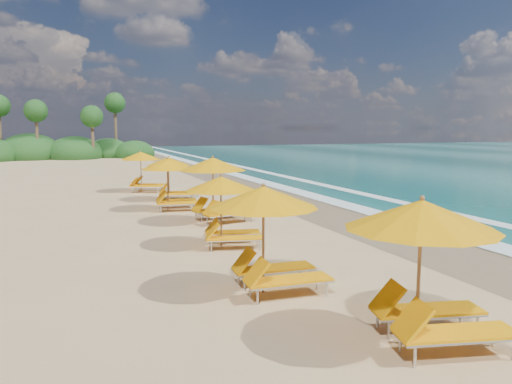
{
  "coord_description": "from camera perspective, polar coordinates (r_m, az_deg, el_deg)",
  "views": [
    {
      "loc": [
        -6.65,
        -17.3,
        3.64
      ],
      "look_at": [
        0.0,
        0.0,
        1.2
      ],
      "focal_mm": 34.07,
      "sensor_mm": 36.0,
      "label": 1
    }
  ],
  "objects": [
    {
      "name": "station_3",
      "position": [
        18.85,
        -4.53,
        0.83
      ],
      "size": [
        3.14,
        3.0,
        2.6
      ],
      "rotation": [
        0.0,
        0.0,
        0.19
      ],
      "color": "olive",
      "rests_on": "ground"
    },
    {
      "name": "wet_sand",
      "position": [
        20.64,
        10.43,
        -2.77
      ],
      "size": [
        4.0,
        160.0,
        0.01
      ],
      "primitive_type": "cube",
      "color": "#84704E",
      "rests_on": "ground"
    },
    {
      "name": "station_4",
      "position": [
        21.97,
        -9.87,
        1.32
      ],
      "size": [
        2.74,
        2.6,
        2.35
      ],
      "rotation": [
        0.0,
        0.0,
        -0.13
      ],
      "color": "olive",
      "rests_on": "ground"
    },
    {
      "name": "station_1",
      "position": [
        10.78,
        1.82,
        -4.62
      ],
      "size": [
        2.73,
        2.55,
        2.46
      ],
      "rotation": [
        0.0,
        0.0,
        -0.05
      ],
      "color": "olive",
      "rests_on": "ground"
    },
    {
      "name": "ground",
      "position": [
        18.89,
        0.0,
        -3.61
      ],
      "size": [
        160.0,
        160.0,
        0.0
      ],
      "primitive_type": "plane",
      "color": "tan",
      "rests_on": "ground"
    },
    {
      "name": "station_0",
      "position": [
        8.65,
        19.81,
        -7.74
      ],
      "size": [
        3.14,
        3.03,
        2.56
      ],
      "rotation": [
        0.0,
        0.0,
        -0.23
      ],
      "color": "olive",
      "rests_on": "ground"
    },
    {
      "name": "station_5",
      "position": [
        25.01,
        -9.82,
        1.94
      ],
      "size": [
        2.73,
        2.62,
        2.25
      ],
      "rotation": [
        0.0,
        0.0,
        -0.21
      ],
      "color": "olive",
      "rests_on": "ground"
    },
    {
      "name": "surf_foam",
      "position": [
        22.15,
        16.41,
        -2.2
      ],
      "size": [
        4.0,
        160.0,
        0.01
      ],
      "color": "white",
      "rests_on": "ground"
    },
    {
      "name": "treeline",
      "position": [
        62.96,
        -24.08,
        4.45
      ],
      "size": [
        25.8,
        8.8,
        9.74
      ],
      "color": "#163D14",
      "rests_on": "ground"
    },
    {
      "name": "station_2",
      "position": [
        14.96,
        -3.46,
        -1.67
      ],
      "size": [
        2.77,
        2.67,
        2.25
      ],
      "rotation": [
        0.0,
        0.0,
        -0.24
      ],
      "color": "olive",
      "rests_on": "ground"
    },
    {
      "name": "station_6",
      "position": [
        28.7,
        -13.01,
        2.68
      ],
      "size": [
        3.1,
        3.08,
        2.36
      ],
      "rotation": [
        0.0,
        0.0,
        -0.43
      ],
      "color": "olive",
      "rests_on": "ground"
    }
  ]
}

